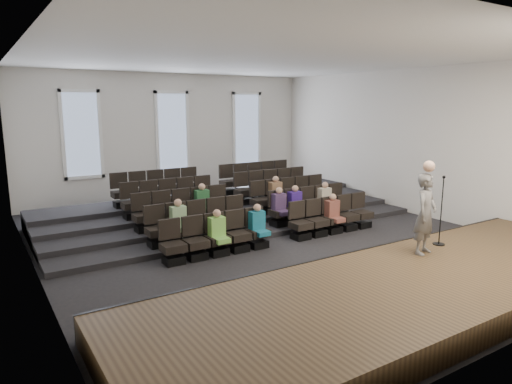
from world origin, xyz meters
TOP-DOWN VIEW (x-y plane):
  - ground at (0.00, 0.00)m, footprint 14.00×14.00m
  - ceiling at (0.00, 0.00)m, footprint 12.00×14.00m
  - wall_back at (0.00, 7.02)m, footprint 12.00×0.04m
  - wall_left at (-6.02, 0.00)m, footprint 0.04×14.00m
  - wall_right at (6.02, 0.00)m, footprint 0.04×14.00m
  - stage at (0.00, -5.10)m, footprint 11.80×3.60m
  - stage_lip at (0.00, -3.33)m, footprint 11.80×0.06m
  - risers at (0.00, 3.17)m, footprint 11.80×4.80m
  - seating_rows at (-0.00, 1.54)m, footprint 6.80×4.70m
  - windows at (0.00, 6.95)m, footprint 8.44×0.10m
  - audience at (0.15, 0.34)m, footprint 5.45×2.64m
  - speaker at (1.33, -4.25)m, footprint 0.75×0.59m
  - mic_stand at (2.20, -4.02)m, footprint 0.28×0.28m

SIDE VIEW (x-z plane):
  - ground at x=0.00m, z-range 0.00..0.00m
  - risers at x=0.00m, z-range -0.10..0.50m
  - stage at x=0.00m, z-range 0.00..0.50m
  - stage_lip at x=0.00m, z-range -0.01..0.51m
  - seating_rows at x=0.00m, z-range -0.15..1.52m
  - audience at x=0.15m, z-range 0.26..1.36m
  - mic_stand at x=2.20m, z-range 0.16..1.82m
  - speaker at x=1.33m, z-range 0.50..2.30m
  - wall_back at x=0.00m, z-range 0.00..5.00m
  - wall_left at x=-6.02m, z-range 0.00..5.00m
  - wall_right at x=6.02m, z-range 0.00..5.00m
  - windows at x=0.00m, z-range 1.08..4.32m
  - ceiling at x=0.00m, z-range 5.00..5.02m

